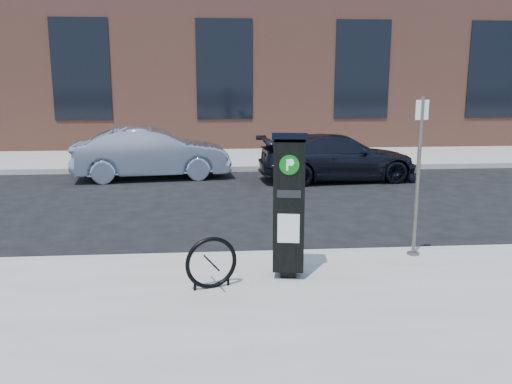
{
  "coord_description": "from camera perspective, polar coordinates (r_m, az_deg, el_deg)",
  "views": [
    {
      "loc": [
        -0.48,
        -7.78,
        2.74
      ],
      "look_at": [
        0.19,
        0.5,
        0.97
      ],
      "focal_mm": 38.0,
      "sensor_mm": 36.0,
      "label": 1
    }
  ],
  "objects": [
    {
      "name": "ground",
      "position": [
        8.27,
        -1.07,
        -7.34
      ],
      "size": [
        120.0,
        120.0,
        0.0
      ],
      "primitive_type": "plane",
      "color": "black",
      "rests_on": "ground"
    },
    {
      "name": "car_dark",
      "position": [
        14.76,
        8.62,
        3.62
      ],
      "size": [
        4.4,
        2.09,
        1.24
      ],
      "primitive_type": "imported",
      "rotation": [
        0.0,
        0.0,
        1.66
      ],
      "color": "black",
      "rests_on": "ground"
    },
    {
      "name": "bike_rack",
      "position": [
        6.8,
        -4.72,
        -7.46
      ],
      "size": [
        0.65,
        0.26,
        0.67
      ],
      "rotation": [
        0.0,
        0.0,
        0.31
      ],
      "color": "black",
      "rests_on": "sidewalk_near"
    },
    {
      "name": "sign_pole",
      "position": [
        8.17,
        16.67,
        1.39
      ],
      "size": [
        0.2,
        0.19,
        2.32
      ],
      "rotation": [
        0.0,
        0.0,
        0.24
      ],
      "color": "#554F4B",
      "rests_on": "sidewalk_near"
    },
    {
      "name": "building",
      "position": [
        24.82,
        -3.67,
        15.24
      ],
      "size": [
        28.0,
        10.05,
        8.25
      ],
      "color": "brown",
      "rests_on": "ground"
    },
    {
      "name": "parking_kiosk",
      "position": [
        7.02,
        3.51,
        -1.23
      ],
      "size": [
        0.5,
        0.46,
        1.92
      ],
      "rotation": [
        0.0,
        0.0,
        -0.17
      ],
      "color": "black",
      "rests_on": "sidewalk_near"
    },
    {
      "name": "sidewalk_far",
      "position": [
        21.95,
        -3.38,
        5.02
      ],
      "size": [
        60.0,
        12.0,
        0.15
      ],
      "primitive_type": "cube",
      "color": "gray",
      "rests_on": "ground"
    },
    {
      "name": "curb_far",
      "position": [
        16.03,
        -2.88,
        2.44
      ],
      "size": [
        60.0,
        0.12,
        0.16
      ],
      "primitive_type": "cube",
      "color": "#9E9B93",
      "rests_on": "ground"
    },
    {
      "name": "curb_near",
      "position": [
        8.22,
        -1.06,
        -6.89
      ],
      "size": [
        60.0,
        0.12,
        0.16
      ],
      "primitive_type": "cube",
      "color": "#9E9B93",
      "rests_on": "ground"
    },
    {
      "name": "car_silver",
      "position": [
        15.14,
        -10.92,
        4.04
      ],
      "size": [
        4.36,
        1.96,
        1.39
      ],
      "primitive_type": "imported",
      "rotation": [
        0.0,
        0.0,
        1.69
      ],
      "color": "#8D9CB4",
      "rests_on": "ground"
    }
  ]
}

